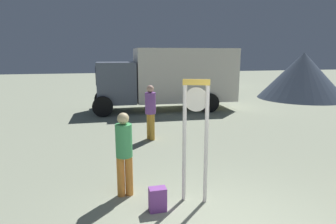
# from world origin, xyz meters

# --- Properties ---
(standing_clock) EXTENTS (0.47, 0.26, 2.28)m
(standing_clock) POSITION_xyz_m (-0.17, 1.53, 1.41)
(standing_clock) COLOR white
(standing_clock) RESTS_ON ground_plane
(person_near_clock) EXTENTS (0.31, 0.31, 1.64)m
(person_near_clock) POSITION_xyz_m (-1.41, 2.04, 0.92)
(person_near_clock) COLOR orange
(person_near_clock) RESTS_ON ground_plane
(backpack) EXTENTS (0.30, 0.24, 0.43)m
(backpack) POSITION_xyz_m (-0.91, 1.35, 0.21)
(backpack) COLOR #84439B
(backpack) RESTS_ON ground_plane
(person_distant) EXTENTS (0.34, 0.34, 1.76)m
(person_distant) POSITION_xyz_m (-0.26, 5.58, 0.98)
(person_distant) COLOR gold
(person_distant) RESTS_ON ground_plane
(box_truck_near) EXTENTS (6.93, 2.66, 2.98)m
(box_truck_near) POSITION_xyz_m (1.63, 10.45, 1.62)
(box_truck_near) COLOR silver
(box_truck_near) RESTS_ON ground_plane
(box_truck_far) EXTENTS (6.48, 3.11, 2.96)m
(box_truck_far) POSITION_xyz_m (5.80, 18.93, 1.60)
(box_truck_far) COLOR silver
(box_truck_far) RESTS_ON ground_plane
(dome_tent) EXTENTS (5.20, 5.20, 2.83)m
(dome_tent) POSITION_xyz_m (10.37, 11.97, 1.41)
(dome_tent) COLOR #364153
(dome_tent) RESTS_ON ground_plane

